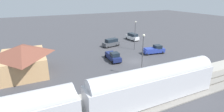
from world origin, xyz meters
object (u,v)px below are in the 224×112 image
object	(u,v)px
suv_charcoal	(111,43)
suv_white	(132,37)
pickup_navy	(113,56)
station_building	(23,59)
pickup_blue	(154,50)
light_pole_lot_center	(135,32)
light_pole_near_platform	(143,51)
pedestrian_on_platform	(159,74)

from	to	relation	value
suv_charcoal	suv_white	bearing A→B (deg)	-68.37
pickup_navy	suv_white	world-z (taller)	suv_white
station_building	pickup_blue	bearing A→B (deg)	-92.85
suv_charcoal	pickup_navy	bearing A→B (deg)	156.97
suv_white	light_pole_lot_center	distance (m)	10.96
pickup_navy	light_pole_lot_center	size ratio (longest dim) A/B	0.73
pickup_navy	suv_charcoal	bearing A→B (deg)	-23.03
pickup_navy	pickup_blue	bearing A→B (deg)	-90.38
suv_charcoal	light_pole_lot_center	xyz separation A→B (m)	(-5.34, -4.38, 3.65)
light_pole_near_platform	pickup_blue	bearing A→B (deg)	-47.12
station_building	light_pole_near_platform	bearing A→B (deg)	-120.94
suv_charcoal	light_pole_near_platform	distance (m)	20.76
pickup_navy	light_pole_lot_center	bearing A→B (deg)	-60.59
suv_white	pickup_navy	bearing A→B (deg)	135.53
pickup_navy	suv_charcoal	size ratio (longest dim) A/B	1.06
light_pole_near_platform	light_pole_lot_center	bearing A→B (deg)	-28.21
pedestrian_on_platform	suv_white	world-z (taller)	suv_white
station_building	pickup_navy	bearing A→B (deg)	-94.41
station_building	pedestrian_on_platform	xyz separation A→B (m)	(-13.67, -20.52, -1.54)
pickup_navy	pickup_blue	world-z (taller)	same
pickup_navy	light_pole_lot_center	xyz separation A→B (m)	(4.93, -8.75, 3.77)
suv_white	suv_charcoal	world-z (taller)	same
suv_charcoal	pickup_blue	bearing A→B (deg)	-146.08
pickup_navy	station_building	bearing A→B (deg)	85.59
station_building	light_pole_lot_center	world-z (taller)	light_pole_lot_center
pickup_blue	light_pole_near_platform	distance (m)	14.86
pedestrian_on_platform	pickup_blue	bearing A→B (deg)	-35.34
station_building	suv_white	bearing A→B (deg)	-68.23
pickup_navy	light_pole_near_platform	bearing A→B (deg)	-175.15
pickup_blue	light_pole_lot_center	distance (m)	6.78
light_pole_lot_center	suv_white	bearing A→B (deg)	-28.81
suv_white	suv_charcoal	distance (m)	10.07
station_building	light_pole_near_platform	xyz separation A→B (m)	(-11.20, -18.68, 2.14)
light_pole_lot_center	pedestrian_on_platform	bearing A→B (deg)	160.56
station_building	suv_charcoal	bearing A→B (deg)	-68.17
suv_white	light_pole_near_platform	bearing A→B (deg)	151.56
pickup_navy	suv_white	distance (m)	19.60
station_building	suv_white	world-z (taller)	station_building
suv_white	light_pole_near_platform	size ratio (longest dim) A/B	0.64
suv_charcoal	light_pole_lot_center	bearing A→B (deg)	-140.66
suv_charcoal	light_pole_near_platform	bearing A→B (deg)	170.02
pickup_navy	suv_white	bearing A→B (deg)	-44.47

